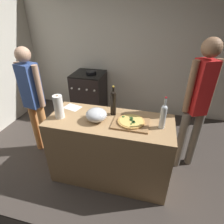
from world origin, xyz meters
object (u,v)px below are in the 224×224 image
at_px(person_in_red, 197,102).
at_px(pizza, 131,121).
at_px(person_in_stripes, 33,98).
at_px(paper_towel_roll, 59,107).
at_px(wine_bottle_amber, 113,102).
at_px(stove, 90,94).
at_px(wine_bottle_green, 163,116).
at_px(mixing_bowl, 96,115).

bearing_deg(person_in_red, pizza, -147.37).
height_order(person_in_stripes, person_in_red, person_in_red).
xyz_separation_m(paper_towel_roll, person_in_red, (1.56, 0.54, -0.01)).
relative_size(wine_bottle_amber, stove, 0.39).
distance_m(paper_towel_roll, wine_bottle_amber, 0.63).
height_order(wine_bottle_green, person_in_stripes, person_in_stripes).
xyz_separation_m(stove, person_in_red, (1.83, -1.09, 0.57)).
bearing_deg(stove, wine_bottle_amber, -58.79).
bearing_deg(person_in_stripes, stove, 76.21).
bearing_deg(stove, person_in_red, -30.88).
relative_size(paper_towel_roll, person_in_red, 0.16).
xyz_separation_m(wine_bottle_green, stove, (-1.42, 1.56, -0.59)).
xyz_separation_m(pizza, paper_towel_roll, (-0.83, -0.07, 0.11)).
bearing_deg(pizza, wine_bottle_amber, 147.30).
bearing_deg(person_in_stripes, wine_bottle_green, -8.32).
bearing_deg(stove, person_in_stripes, -103.79).
bearing_deg(person_in_stripes, pizza, -10.33).
xyz_separation_m(pizza, stove, (-1.09, 1.56, -0.47)).
height_order(wine_bottle_amber, stove, wine_bottle_amber).
bearing_deg(wine_bottle_amber, wine_bottle_green, -14.92).
xyz_separation_m(paper_towel_roll, person_in_stripes, (-0.58, 0.33, -0.10)).
relative_size(pizza, person_in_stripes, 0.19).
bearing_deg(stove, paper_towel_roll, -80.79).
distance_m(mixing_bowl, wine_bottle_amber, 0.26).
height_order(paper_towel_roll, person_in_stripes, person_in_stripes).
bearing_deg(pizza, mixing_bowl, -175.36).
bearing_deg(mixing_bowl, person_in_red, 24.01).
bearing_deg(wine_bottle_green, person_in_stripes, 171.68).
relative_size(paper_towel_roll, person_in_stripes, 0.18).
bearing_deg(mixing_bowl, wine_bottle_green, 2.73).
xyz_separation_m(mixing_bowl, paper_towel_roll, (-0.44, -0.04, 0.06)).
relative_size(wine_bottle_amber, person_in_stripes, 0.23).
bearing_deg(paper_towel_roll, mixing_bowl, 4.72).
bearing_deg(person_in_red, wine_bottle_green, -130.84).
bearing_deg(paper_towel_roll, pizza, 4.68).
distance_m(wine_bottle_amber, person_in_red, 1.03).
xyz_separation_m(wine_bottle_green, person_in_stripes, (-1.74, 0.26, -0.11)).
height_order(pizza, person_in_red, person_in_red).
relative_size(pizza, stove, 0.32).
bearing_deg(wine_bottle_green, wine_bottle_amber, 165.08).
relative_size(mixing_bowl, paper_towel_roll, 0.85).
relative_size(wine_bottle_green, person_in_stripes, 0.23).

